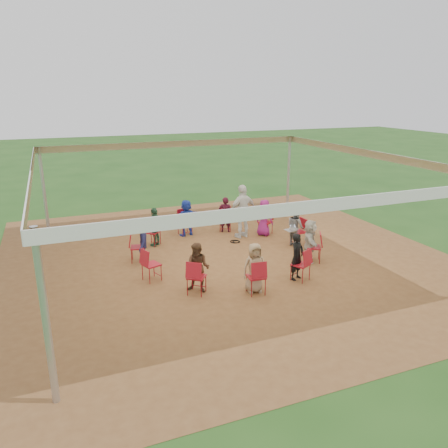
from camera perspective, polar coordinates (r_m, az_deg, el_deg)
name	(u,v)px	position (r m, az deg, el deg)	size (l,w,h in m)	color
ground	(226,257)	(13.39, 0.21, -4.33)	(80.00, 80.00, 0.00)	#214A17
dirt_patch	(226,257)	(13.39, 0.21, -4.30)	(13.00, 13.00, 0.00)	brown
tent	(226,181)	(12.72, 0.22, 5.68)	(10.33, 10.33, 3.00)	#B2B2B7
chair_0	(298,232)	(14.48, 9.68, -1.03)	(0.42, 0.44, 0.90)	#A2111D
chair_1	(266,222)	(15.40, 5.44, 0.24)	(0.42, 0.44, 0.90)	#A2111D
chair_2	(225,219)	(15.73, 0.15, 0.68)	(0.42, 0.44, 0.90)	#A2111D
chair_3	(185,222)	(15.39, -5.13, 0.23)	(0.42, 0.44, 0.90)	#A2111D
chair_4	(152,232)	(14.45, -9.33, -1.05)	(0.42, 0.44, 0.90)	#A2111D
chair_5	(138,247)	(13.12, -11.21, -3.02)	(0.42, 0.44, 0.90)	#A2111D
chair_6	(151,265)	(11.78, -9.47, -5.27)	(0.42, 0.44, 0.90)	#A2111D
chair_7	(196,277)	(10.91, -3.61, -6.92)	(0.42, 0.44, 0.90)	#A2111D
chair_8	(256,277)	(10.92, 4.21, -6.90)	(0.42, 0.44, 0.90)	#A2111D
chair_9	(301,265)	(11.81, 9.98, -5.24)	(0.42, 0.44, 0.90)	#A2111D
chair_10	(314,247)	(13.16, 11.63, -2.99)	(0.42, 0.44, 0.90)	#A2111D
person_seated_0	(295,227)	(14.35, 9.32, -0.35)	(0.62, 0.36, 1.28)	slate
person_seated_1	(264,218)	(15.25, 5.26, 0.84)	(0.63, 0.35, 1.28)	#8B1C68
person_seated_2	(225,215)	(15.56, 0.15, 1.24)	(0.47, 0.31, 1.28)	#390D1B
person_seated_3	(186,218)	(15.23, -4.94, 0.83)	(1.19, 0.44, 1.28)	#223CAD
person_seated_4	(155,227)	(14.33, -8.96, -0.36)	(0.75, 0.38, 1.28)	#29543B
person_seated_5	(141,241)	(13.05, -10.73, -2.19)	(0.83, 0.41, 1.28)	#171739
person_seated_6	(198,268)	(10.94, -3.42, -5.74)	(0.62, 0.36, 1.28)	#503421
person_seated_7	(255,268)	(10.95, 4.01, -5.72)	(0.63, 0.35, 1.28)	#9C7F5C
person_seated_8	(297,257)	(11.79, 9.53, -4.22)	(0.47, 0.31, 1.28)	black
person_seated_9	(310,241)	(13.08, 11.15, -2.16)	(1.19, 0.44, 1.28)	beige
standing_person	(243,211)	(14.92, 2.47, 1.66)	(1.08, 0.55, 1.85)	silver
cable_coil	(235,242)	(14.67, 1.50, -2.31)	(0.37, 0.37, 0.03)	black
laptop	(291,228)	(14.28, 8.79, -0.55)	(0.29, 0.36, 0.24)	#B7B7BC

